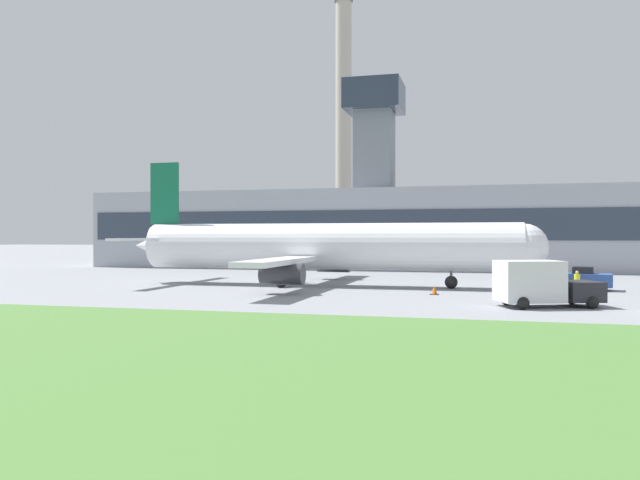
{
  "coord_description": "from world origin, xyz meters",
  "views": [
    {
      "loc": [
        13.05,
        -48.2,
        4.01
      ],
      "look_at": [
        0.37,
        0.14,
        3.68
      ],
      "focal_mm": 35.0,
      "sensor_mm": 36.0,
      "label": 1
    }
  ],
  "objects": [
    {
      "name": "ground_plane",
      "position": [
        0.0,
        0.0,
        0.0
      ],
      "size": [
        400.0,
        400.0,
        0.0
      ],
      "primitive_type": "plane",
      "color": "gray"
    },
    {
      "name": "terminal_building",
      "position": [
        0.0,
        28.07,
        5.33
      ],
      "size": [
        71.24,
        12.22,
        23.02
      ],
      "color": "#9EA3AD",
      "rests_on": "ground_plane"
    },
    {
      "name": "smokestack_left",
      "position": [
        -9.59,
        53.67,
        22.1
      ],
      "size": [
        3.07,
        3.07,
        43.96
      ],
      "color": "#B2A899",
      "rests_on": "ground_plane"
    },
    {
      "name": "airplane",
      "position": [
        0.45,
        0.14,
        3.11
      ],
      "size": [
        33.97,
        27.13,
        10.29
      ],
      "color": "white",
      "rests_on": "ground_plane"
    },
    {
      "name": "pushback_tug",
      "position": [
        20.21,
        1.37,
        0.78
      ],
      "size": [
        4.35,
        3.11,
        1.73
      ],
      "color": "#2D4C93",
      "rests_on": "ground_plane"
    },
    {
      "name": "baggage_truck",
      "position": [
        16.19,
        -11.07,
        1.28
      ],
      "size": [
        6.13,
        4.19,
        2.62
      ],
      "color": "#232328",
      "rests_on": "ground_plane"
    },
    {
      "name": "ground_crew_person",
      "position": [
        19.15,
        -3.47,
        0.85
      ],
      "size": [
        0.5,
        0.5,
        1.67
      ],
      "color": "#23283D",
      "rests_on": "ground_plane"
    },
    {
      "name": "traffic_cone_near_nose",
      "position": [
        9.82,
        -5.04,
        0.26
      ],
      "size": [
        0.61,
        0.61,
        0.57
      ],
      "color": "black",
      "rests_on": "ground_plane"
    },
    {
      "name": "traffic_cone_wingtip",
      "position": [
        15.45,
        -2.8,
        0.25
      ],
      "size": [
        0.53,
        0.53,
        0.56
      ],
      "color": "black",
      "rests_on": "ground_plane"
    }
  ]
}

